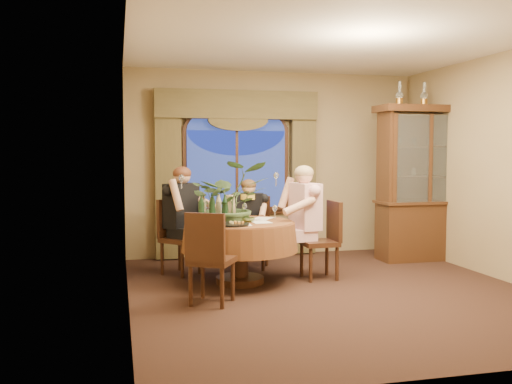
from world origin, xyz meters
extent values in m
plane|color=black|center=(0.00, 0.00, 0.00)|extent=(5.00, 5.00, 0.00)
plane|color=olive|center=(0.00, 2.50, 1.40)|extent=(4.50, 0.00, 4.50)
plane|color=olive|center=(2.25, 0.00, 1.40)|extent=(0.00, 5.00, 5.00)
plane|color=white|center=(0.00, 0.00, 2.80)|extent=(5.00, 5.00, 0.00)
cube|color=#463E23|center=(-1.63, 2.38, 1.18)|extent=(0.38, 0.14, 2.32)
cube|color=#463E23|center=(0.43, 2.38, 1.18)|extent=(0.38, 0.14, 2.32)
cylinder|color=maroon|center=(-0.93, 0.65, 0.38)|extent=(1.49, 1.49, 0.75)
cube|color=#361E11|center=(1.99, 1.53, 1.12)|extent=(1.39, 0.55, 2.25)
cube|color=black|center=(0.08, 0.66, 0.48)|extent=(0.42, 0.42, 0.96)
cube|color=black|center=(-0.57, 1.50, 0.48)|extent=(0.55, 0.55, 0.96)
cube|color=black|center=(-1.56, 1.34, 0.48)|extent=(0.59, 0.59, 0.96)
cube|color=black|center=(-1.40, -0.18, 0.48)|extent=(0.57, 0.57, 0.96)
imported|color=#37512E|center=(-1.03, 0.81, 1.36)|extent=(0.95, 1.05, 0.82)
imported|color=#505F2D|center=(-0.85, 0.59, 0.78)|extent=(0.16, 0.16, 0.05)
cylinder|color=black|center=(-1.09, 0.30, 0.76)|extent=(0.39, 0.39, 0.02)
cylinder|color=black|center=(-1.23, 0.83, 0.92)|extent=(0.07, 0.07, 0.33)
cylinder|color=tan|center=(-1.35, 0.80, 0.92)|extent=(0.07, 0.07, 0.33)
cylinder|color=black|center=(-1.41, 0.56, 0.92)|extent=(0.07, 0.07, 0.33)
cylinder|color=black|center=(-1.12, 0.62, 0.92)|extent=(0.07, 0.07, 0.33)
cylinder|color=tan|center=(-1.17, 0.72, 0.92)|extent=(0.07, 0.07, 0.33)
cylinder|color=black|center=(-1.27, 0.62, 0.92)|extent=(0.07, 0.07, 0.33)
cube|color=white|center=(-0.71, 0.52, 0.75)|extent=(0.23, 0.31, 0.00)
cube|color=white|center=(-0.60, 0.85, 0.75)|extent=(0.34, 0.37, 0.00)
cube|color=white|center=(-0.98, 0.35, 0.75)|extent=(0.23, 0.31, 0.00)
camera|label=1|loc=(-2.33, -5.98, 1.58)|focal=40.00mm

